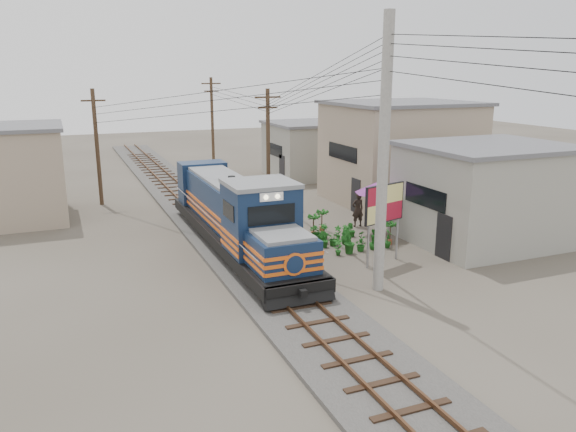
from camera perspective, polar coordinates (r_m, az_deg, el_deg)
name	(u,v)px	position (r m, az deg, el deg)	size (l,w,h in m)	color
ground	(287,298)	(20.59, -0.09, -8.34)	(120.00, 120.00, 0.00)	#473F35
ballast	(215,227)	(29.56, -7.46, -1.14)	(3.60, 70.00, 0.16)	#595651
track	(215,224)	(29.51, -7.47, -0.80)	(1.15, 70.00, 0.12)	#51331E
locomotive	(236,216)	(25.55, -5.30, 0.02)	(2.72, 14.78, 3.66)	black
utility_pole_main	(383,158)	(20.35, 9.66, 5.85)	(0.40, 0.40, 10.00)	#9E9B93
wooden_pole_mid	(268,145)	(33.93, -2.04, 7.21)	(1.60, 0.24, 7.00)	#4C3826
wooden_pole_far	(212,122)	(47.28, -7.70, 9.47)	(1.60, 0.24, 7.50)	#4C3826
wooden_pole_left	(97,145)	(35.88, -18.84, 6.85)	(1.60, 0.24, 7.00)	#4C3826
power_lines	(215,81)	(26.99, -7.43, 13.49)	(9.65, 19.00, 3.30)	black
shophouse_front	(486,193)	(28.35, 19.51, 2.21)	(7.35, 6.30, 4.70)	gray
shophouse_mid	(400,152)	(35.85, 11.27, 6.42)	(8.40, 7.35, 6.20)	gray
shophouse_back	(311,149)	(43.93, 2.32, 6.82)	(6.30, 6.30, 4.20)	gray
shophouse_left	(4,174)	(34.10, -26.85, 3.87)	(6.30, 6.30, 5.20)	gray
billboard	(384,206)	(23.74, 9.77, 1.05)	(2.18, 0.77, 3.46)	#99999E
market_umbrella	(380,187)	(28.13, 9.32, 2.90)	(2.77, 2.77, 2.75)	black
vendor	(358,210)	(29.77, 7.10, 0.65)	(0.67, 0.44, 1.83)	black
plant_nursery	(341,237)	(26.52, 5.45, -2.11)	(3.34, 2.96, 1.10)	#195518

